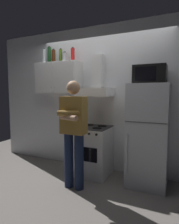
{
  "coord_description": "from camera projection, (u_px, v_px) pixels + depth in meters",
  "views": [
    {
      "loc": [
        1.33,
        -2.84,
        1.46
      ],
      "look_at": [
        0.0,
        0.0,
        1.15
      ],
      "focal_mm": 30.98,
      "sensor_mm": 36.0,
      "label": 1
    }
  ],
  "objects": [
    {
      "name": "upper_cabinet",
      "position": [
        58.0,
        78.0,
        3.79
      ],
      "size": [
        0.9,
        0.37,
        0.6
      ],
      "color": "silver"
    },
    {
      "name": "back_wall_tiled",
      "position": [
        103.0,
        99.0,
        3.68
      ],
      "size": [
        4.8,
        0.1,
        2.7
      ],
      "primitive_type": "cube",
      "color": "white",
      "rests_on": "ground_plane"
    },
    {
      "name": "bottle_rum_dark",
      "position": [
        54.0,
        56.0,
        3.81
      ],
      "size": [
        0.07,
        0.07,
        0.27
      ],
      "color": "#47230F",
      "rests_on": "upper_cabinet"
    },
    {
      "name": "bottle_soda_red",
      "position": [
        73.0,
        55.0,
        3.65
      ],
      "size": [
        0.07,
        0.07,
        0.27
      ],
      "color": "red",
      "rests_on": "upper_cabinet"
    },
    {
      "name": "bottle_wine_green",
      "position": [
        49.0,
        55.0,
        3.89
      ],
      "size": [
        0.08,
        0.08,
        0.34
      ],
      "color": "#19471E",
      "rests_on": "upper_cabinet"
    },
    {
      "name": "ground_plane",
      "position": [
        90.0,
        180.0,
        3.27
      ],
      "size": [
        7.0,
        7.0,
        0.0
      ],
      "primitive_type": "plane",
      "color": "slate"
    },
    {
      "name": "refrigerator",
      "position": [
        148.0,
        135.0,
        3.03
      ],
      "size": [
        0.6,
        0.62,
        1.6
      ],
      "color": "silver",
      "rests_on": "ground_plane"
    },
    {
      "name": "bottle_vodka_clear",
      "position": [
        44.0,
        56.0,
        3.92
      ],
      "size": [
        0.07,
        0.07,
        0.31
      ],
      "color": "silver",
      "rests_on": "upper_cabinet"
    },
    {
      "name": "bottle_canister_steel",
      "position": [
        65.0,
        57.0,
        3.71
      ],
      "size": [
        0.1,
        0.1,
        0.2
      ],
      "color": "#B2B5BA",
      "rests_on": "upper_cabinet"
    },
    {
      "name": "microwave",
      "position": [
        150.0,
        75.0,
        2.96
      ],
      "size": [
        0.48,
        0.37,
        0.28
      ],
      "color": "black",
      "rests_on": "refrigerator"
    },
    {
      "name": "bottle_olive_oil",
      "position": [
        61.0,
        56.0,
        3.75
      ],
      "size": [
        0.06,
        0.06,
        0.27
      ],
      "color": "#4C6B19",
      "rests_on": "upper_cabinet"
    },
    {
      "name": "stove_oven",
      "position": [
        93.0,
        150.0,
        3.47
      ],
      "size": [
        0.6,
        0.62,
        0.87
      ],
      "color": "silver",
      "rests_on": "ground_plane"
    },
    {
      "name": "range_hood",
      "position": [
        96.0,
        85.0,
        3.47
      ],
      "size": [
        0.6,
        0.44,
        0.75
      ],
      "color": "white"
    },
    {
      "name": "person_standing",
      "position": [
        73.0,
        130.0,
        2.9
      ],
      "size": [
        0.38,
        0.33,
        1.64
      ],
      "color": "#192342",
      "rests_on": "ground_plane"
    }
  ]
}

